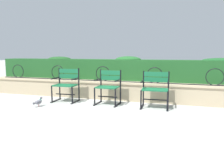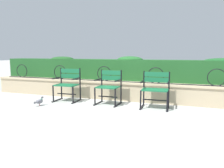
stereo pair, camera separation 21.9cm
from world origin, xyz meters
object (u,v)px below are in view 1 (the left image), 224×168
(park_chair_left, at_px, (66,84))
(park_chair_right, at_px, (155,88))
(pigeon_near_chairs, at_px, (38,102))
(park_chair_centre, at_px, (108,86))

(park_chair_left, relative_size, park_chair_right, 1.03)
(park_chair_left, height_order, pigeon_near_chairs, park_chair_left)
(park_chair_left, height_order, park_chair_centre, park_chair_left)
(park_chair_right, bearing_deg, park_chair_centre, 179.90)
(park_chair_left, distance_m, park_chair_centre, 1.18)
(park_chair_centre, distance_m, pigeon_near_chairs, 1.76)
(park_chair_right, height_order, pigeon_near_chairs, park_chair_right)
(park_chair_left, relative_size, park_chair_centre, 1.02)
(park_chair_right, bearing_deg, pigeon_near_chairs, -163.59)
(park_chair_centre, bearing_deg, park_chair_left, -178.82)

